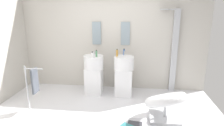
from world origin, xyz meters
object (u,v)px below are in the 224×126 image
at_px(towel_rack, 34,82).
at_px(soap_bottle_white, 92,55).
at_px(pedestal_sink_right, 124,74).
at_px(pedestal_sink_left, 94,73).
at_px(shower_column, 174,49).
at_px(soap_bottle_green, 96,54).
at_px(magazine_charcoal, 135,124).
at_px(lounge_chair, 165,102).
at_px(soap_bottle_amber, 117,53).
at_px(soap_bottle_blue, 124,52).

distance_m(towel_rack, soap_bottle_white, 1.39).
height_order(pedestal_sink_right, towel_rack, pedestal_sink_right).
xyz_separation_m(pedestal_sink_left, towel_rack, (-1.01, -1.01, 0.11)).
distance_m(shower_column, towel_rack, 3.29).
relative_size(towel_rack, soap_bottle_green, 5.97).
height_order(shower_column, soap_bottle_green, shower_column).
distance_m(magazine_charcoal, soap_bottle_green, 1.84).
relative_size(magazine_charcoal, soap_bottle_white, 1.97).
distance_m(pedestal_sink_left, lounge_chair, 1.89).
xyz_separation_m(shower_column, soap_bottle_amber, (-1.36, -0.39, -0.04)).
bearing_deg(soap_bottle_green, towel_rack, -140.23).
bearing_deg(soap_bottle_blue, soap_bottle_white, -156.14).
bearing_deg(shower_column, magazine_charcoal, -117.89).
distance_m(towel_rack, soap_bottle_amber, 1.91).
distance_m(pedestal_sink_left, soap_bottle_amber, 0.77).
height_order(shower_column, soap_bottle_amber, shower_column).
bearing_deg(towel_rack, soap_bottle_amber, 32.78).
bearing_deg(soap_bottle_white, towel_rack, -140.09).
bearing_deg(lounge_chair, soap_bottle_white, 150.44).
distance_m(towel_rack, soap_bottle_blue, 2.12).
bearing_deg(soap_bottle_amber, pedestal_sink_right, -0.93).
height_order(shower_column, soap_bottle_white, shower_column).
bearing_deg(soap_bottle_blue, soap_bottle_amber, -135.33).
relative_size(lounge_chair, soap_bottle_white, 8.37).
bearing_deg(soap_bottle_amber, soap_bottle_blue, 44.67).
bearing_deg(pedestal_sink_left, pedestal_sink_right, 0.00).
relative_size(towel_rack, soap_bottle_white, 7.31).
xyz_separation_m(shower_column, soap_bottle_green, (-1.84, -0.49, -0.05)).
height_order(soap_bottle_white, soap_bottle_green, soap_bottle_green).
distance_m(soap_bottle_white, soap_bottle_blue, 0.77).
xyz_separation_m(lounge_chair, soap_bottle_white, (-1.56, 0.88, 0.67)).
xyz_separation_m(shower_column, soap_bottle_blue, (-1.21, -0.24, -0.05)).
bearing_deg(pedestal_sink_right, lounge_chair, -51.06).
height_order(pedestal_sink_left, shower_column, shower_column).
distance_m(shower_column, soap_bottle_amber, 1.42).
xyz_separation_m(lounge_chair, soap_bottle_blue, (-0.85, 1.20, 0.68)).
relative_size(magazine_charcoal, soap_bottle_amber, 1.47).
xyz_separation_m(pedestal_sink_left, pedestal_sink_right, (0.73, 0.00, 0.00)).
bearing_deg(towel_rack, soap_bottle_blue, 34.02).
height_order(pedestal_sink_right, soap_bottle_amber, soap_bottle_amber).
relative_size(shower_column, soap_bottle_green, 12.89).
relative_size(towel_rack, soap_bottle_amber, 5.43).
height_order(pedestal_sink_right, soap_bottle_green, soap_bottle_green).
xyz_separation_m(magazine_charcoal, soap_bottle_white, (-1.00, 1.17, 1.00)).
distance_m(lounge_chair, soap_bottle_white, 1.91).
height_order(pedestal_sink_left, soap_bottle_blue, soap_bottle_blue).
bearing_deg(soap_bottle_white, magazine_charcoal, -49.49).
height_order(pedestal_sink_right, shower_column, shower_column).
height_order(towel_rack, soap_bottle_amber, soap_bottle_amber).
height_order(towel_rack, soap_bottle_green, soap_bottle_green).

